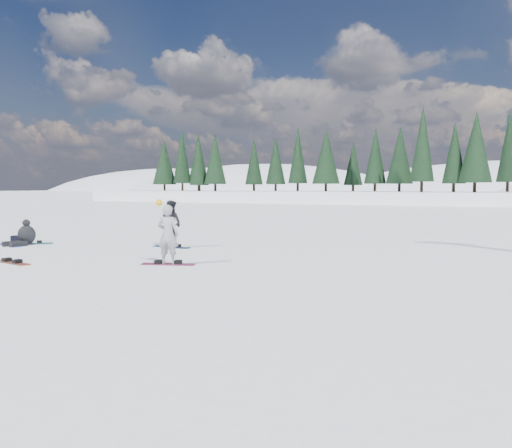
% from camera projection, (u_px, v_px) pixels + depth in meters
% --- Properties ---
extents(ground, '(420.00, 420.00, 0.00)m').
position_uv_depth(ground, '(108.00, 255.00, 15.71)').
color(ground, white).
rests_on(ground, ground).
extents(alpine_backdrop, '(412.50, 227.00, 53.20)m').
position_uv_depth(alpine_backdrop, '(420.00, 228.00, 193.05)').
color(alpine_backdrop, white).
rests_on(alpine_backdrop, ground).
extents(snowboarder_woman, '(0.68, 0.51, 1.82)m').
position_uv_depth(snowboarder_woman, '(168.00, 234.00, 13.77)').
color(snowboarder_woman, '#ADADB3').
rests_on(snowboarder_woman, ground).
extents(snowboarder_man, '(0.89, 0.74, 1.68)m').
position_uv_depth(snowboarder_man, '(171.00, 224.00, 17.70)').
color(snowboarder_man, black).
rests_on(snowboarder_man, ground).
extents(seated_rider, '(0.81, 1.20, 0.95)m').
position_uv_depth(seated_rider, '(25.00, 235.00, 18.49)').
color(seated_rider, black).
rests_on(seated_rider, ground).
extents(gear_bag, '(0.53, 0.46, 0.30)m').
position_uv_depth(gear_bag, '(18.00, 239.00, 19.03)').
color(gear_bag, black).
rests_on(gear_bag, ground).
extents(snowboard_woman, '(1.51, 0.73, 0.03)m').
position_uv_depth(snowboard_woman, '(168.00, 264.00, 13.83)').
color(snowboard_woman, '#911F4A').
rests_on(snowboard_woman, ground).
extents(snowboard_man, '(1.52, 0.39, 0.03)m').
position_uv_depth(snowboard_man, '(171.00, 247.00, 17.76)').
color(snowboard_man, navy).
rests_on(snowboard_man, ground).
extents(snowboard_loose_b, '(1.53, 0.56, 0.03)m').
position_uv_depth(snowboard_loose_b, '(12.00, 263.00, 14.12)').
color(snowboard_loose_b, '#9A3E21').
rests_on(snowboard_loose_b, ground).
extents(snowboard_loose_a, '(1.22, 1.29, 0.03)m').
position_uv_depth(snowboard_loose_a, '(31.00, 244.00, 18.77)').
color(snowboard_loose_a, '#166A79').
rests_on(snowboard_loose_a, ground).
extents(snowboard_loose_c, '(1.52, 0.66, 0.03)m').
position_uv_depth(snowboard_loose_c, '(9.00, 245.00, 18.33)').
color(snowboard_loose_c, navy).
rests_on(snowboard_loose_c, ground).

